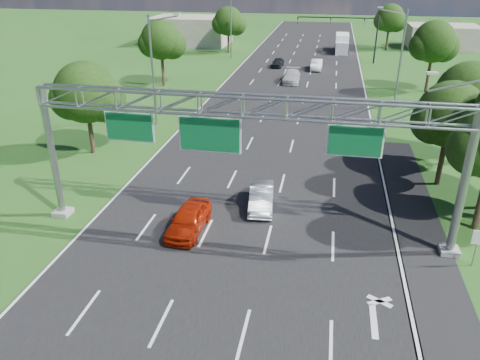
% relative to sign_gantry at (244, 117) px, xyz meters
% --- Properties ---
extents(ground, '(220.00, 220.00, 0.00)m').
position_rel_sign_gantry_xyz_m(ground, '(-0.33, 18.00, -6.89)').
color(ground, '#1C4D17').
rests_on(ground, ground).
extents(road, '(18.00, 180.00, 0.02)m').
position_rel_sign_gantry_xyz_m(road, '(-0.33, 18.00, -6.89)').
color(road, black).
rests_on(road, ground).
extents(road_flare, '(3.00, 30.00, 0.02)m').
position_rel_sign_gantry_xyz_m(road_flare, '(9.87, 2.00, -6.89)').
color(road_flare, black).
rests_on(road_flare, ground).
extents(sign_gantry, '(23.50, 1.00, 9.56)m').
position_rel_sign_gantry_xyz_m(sign_gantry, '(0.00, 0.00, 0.00)').
color(sign_gantry, gray).
rests_on(sign_gantry, ground).
extents(regulatory_sign, '(0.60, 0.08, 2.10)m').
position_rel_sign_gantry_xyz_m(regulatory_sign, '(12.07, -1.02, -5.38)').
color(regulatory_sign, gray).
rests_on(regulatory_sign, ground).
extents(traffic_signal, '(12.21, 0.24, 7.00)m').
position_rel_sign_gantry_xyz_m(traffic_signal, '(7.15, 53.00, -1.72)').
color(traffic_signal, black).
rests_on(traffic_signal, ground).
extents(streetlight_l_near, '(2.97, 0.22, 10.16)m').
position_rel_sign_gantry_xyz_m(streetlight_l_near, '(-11.63, 18.00, -1.31)').
color(streetlight_l_near, gray).
rests_on(streetlight_l_near, ground).
extents(streetlight_l_far, '(2.97, 0.22, 10.16)m').
position_rel_sign_gantry_xyz_m(streetlight_l_far, '(-11.63, 53.00, -1.31)').
color(streetlight_l_far, gray).
rests_on(streetlight_l_far, ground).
extents(streetlight_r_mid, '(2.97, 0.22, 10.16)m').
position_rel_sign_gantry_xyz_m(streetlight_r_mid, '(10.97, 28.00, -1.31)').
color(streetlight_r_mid, gray).
rests_on(streetlight_r_mid, ground).
extents(tree_verge_la, '(5.76, 4.80, 7.40)m').
position_rel_sign_gantry_xyz_m(tree_verge_la, '(-14.25, 10.04, -2.13)').
color(tree_verge_la, '#2D2116').
rests_on(tree_verge_la, ground).
extents(tree_verge_lb, '(5.76, 4.80, 8.06)m').
position_rel_sign_gantry_xyz_m(tree_verge_lb, '(-16.25, 33.04, -1.48)').
color(tree_verge_lb, '#2D2116').
rests_on(tree_verge_lb, ground).
extents(tree_verge_lc, '(5.76, 4.80, 7.62)m').
position_rel_sign_gantry_xyz_m(tree_verge_lc, '(-13.25, 58.04, -1.92)').
color(tree_verge_lc, '#2D2116').
rests_on(tree_verge_lc, ground).
extents(tree_verge_rd, '(5.76, 4.80, 8.28)m').
position_rel_sign_gantry_xyz_m(tree_verge_rd, '(15.75, 36.04, -1.26)').
color(tree_verge_rd, '#2D2116').
rests_on(tree_verge_rd, ground).
extents(tree_verge_re, '(5.76, 4.80, 7.84)m').
position_rel_sign_gantry_xyz_m(tree_verge_re, '(13.75, 66.04, -1.70)').
color(tree_verge_re, '#2D2116').
rests_on(tree_verge_re, ground).
extents(building_left, '(14.00, 10.00, 5.00)m').
position_rel_sign_gantry_xyz_m(building_left, '(-22.33, 66.00, -4.39)').
color(building_left, gray).
rests_on(building_left, ground).
extents(building_right, '(12.00, 9.00, 4.00)m').
position_rel_sign_gantry_xyz_m(building_right, '(23.67, 70.00, -4.89)').
color(building_right, gray).
rests_on(building_right, ground).
extents(red_coupe, '(1.95, 4.50, 1.51)m').
position_rel_sign_gantry_xyz_m(red_coupe, '(-3.13, -0.40, -6.14)').
color(red_coupe, '#AE2008').
rests_on(red_coupe, ground).
extents(silver_sedan, '(1.92, 4.34, 1.39)m').
position_rel_sign_gantry_xyz_m(silver_sedan, '(0.53, 3.25, -6.20)').
color(silver_sedan, silver).
rests_on(silver_sedan, ground).
extents(car_queue_a, '(2.23, 5.27, 1.52)m').
position_rel_sign_gantry_xyz_m(car_queue_a, '(-0.67, 37.98, -6.13)').
color(car_queue_a, '#BDBDBD').
rests_on(car_queue_a, ground).
extents(car_queue_c, '(1.73, 3.84, 1.28)m').
position_rel_sign_gantry_xyz_m(car_queue_c, '(-3.58, 47.41, -6.25)').
color(car_queue_c, black).
rests_on(car_queue_c, ground).
extents(car_queue_d, '(1.59, 4.43, 1.45)m').
position_rel_sign_gantry_xyz_m(car_queue_d, '(2.17, 46.47, -6.16)').
color(car_queue_d, silver).
rests_on(car_queue_d, ground).
extents(box_truck, '(2.34, 7.61, 2.89)m').
position_rel_sign_gantry_xyz_m(box_truck, '(5.84, 62.84, -5.51)').
color(box_truck, white).
rests_on(box_truck, ground).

